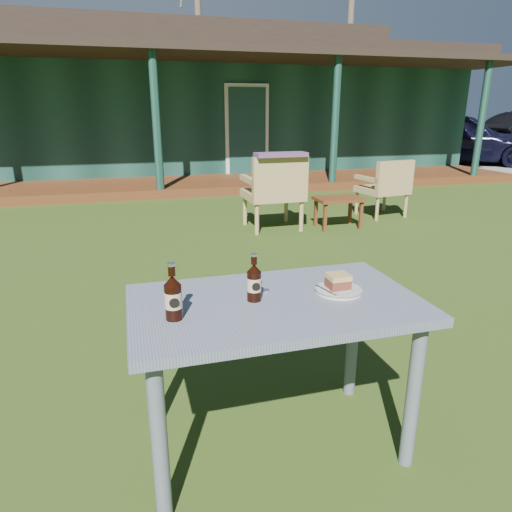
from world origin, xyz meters
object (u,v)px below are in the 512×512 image
object	(u,v)px
cake_slice	(338,281)
cola_bottle_far	(173,297)
cafe_table	(275,322)
car_near	(458,138)
armchair_left	(275,189)
armchair_right	(386,185)
cola_bottle_near	(254,282)
plate	(339,290)
side_table	(339,202)

from	to	relation	value
cake_slice	cola_bottle_far	xyz separation A→B (m)	(-0.72, -0.09, 0.04)
cafe_table	cola_bottle_far	xyz separation A→B (m)	(-0.42, -0.07, 0.19)
car_near	armchair_left	world-z (taller)	car_near
cake_slice	armchair_right	distance (m)	4.86
cafe_table	cola_bottle_near	size ratio (longest dim) A/B	5.93
car_near	plate	xyz separation A→B (m)	(-8.29, -9.58, 0.01)
car_near	plate	bearing A→B (deg)	173.65
cafe_table	armchair_left	xyz separation A→B (m)	(1.24, 3.78, -0.09)
cola_bottle_near	armchair_left	xyz separation A→B (m)	(1.32, 3.76, -0.27)
car_near	plate	world-z (taller)	car_near
armchair_left	side_table	bearing A→B (deg)	-9.25
cake_slice	side_table	bearing A→B (deg)	64.02
cola_bottle_far	armchair_right	world-z (taller)	cola_bottle_far
plate	cola_bottle_far	distance (m)	0.73
cola_bottle_near	side_table	bearing A→B (deg)	59.39
car_near	cafe_table	world-z (taller)	car_near
plate	cake_slice	distance (m)	0.04
car_near	cola_bottle_far	world-z (taller)	car_near
car_near	cola_bottle_near	world-z (taller)	car_near
cafe_table	armchair_left	distance (m)	3.98
cake_slice	cola_bottle_near	distance (m)	0.38
car_near	armchair_left	bearing A→B (deg)	162.86
armchair_right	cola_bottle_near	bearing A→B (deg)	-127.28
cafe_table	plate	bearing A→B (deg)	2.71
plate	armchair_right	distance (m)	4.87
cafe_table	side_table	bearing A→B (deg)	60.56
plate	armchair_right	xyz separation A→B (m)	(2.70, 4.05, -0.27)
car_near	armchair_left	distance (m)	9.37
cola_bottle_near	cola_bottle_far	bearing A→B (deg)	-165.37
cola_bottle_far	side_table	size ratio (longest dim) A/B	0.37
car_near	plate	distance (m)	12.67
cola_bottle_far	plate	bearing A→B (deg)	6.32
cake_slice	plate	bearing A→B (deg)	-95.31
cake_slice	side_table	xyz separation A→B (m)	(1.77, 3.62, -0.42)
cafe_table	side_table	world-z (taller)	cafe_table
car_near	cake_slice	size ratio (longest dim) A/B	45.94
cake_slice	armchair_left	distance (m)	3.88
car_near	cafe_table	size ratio (longest dim) A/B	3.52
car_near	cola_bottle_near	xyz separation A→B (m)	(-8.67, -9.57, 0.08)
cake_slice	cola_bottle_near	size ratio (longest dim) A/B	0.45
armchair_right	side_table	xyz separation A→B (m)	(-0.93, -0.41, -0.12)
armchair_right	car_near	bearing A→B (deg)	44.69
car_near	cola_bottle_far	size ratio (longest dim) A/B	18.98
armchair_right	cola_bottle_far	bearing A→B (deg)	-129.59
armchair_left	armchair_right	world-z (taller)	armchair_left
armchair_right	cafe_table	bearing A→B (deg)	-126.35
car_near	cafe_table	distance (m)	12.87
armchair_left	armchair_right	bearing A→B (deg)	9.02
cake_slice	armchair_right	xyz separation A→B (m)	(2.70, 4.04, -0.31)
cake_slice	cola_bottle_near	bearing A→B (deg)	-179.51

